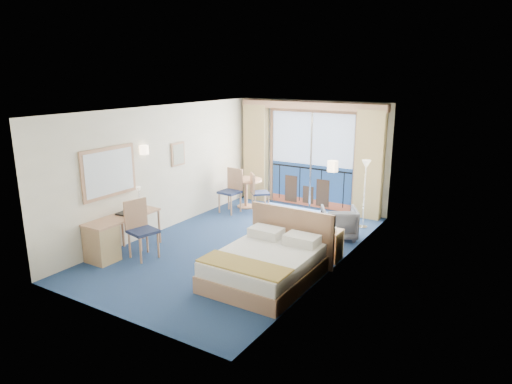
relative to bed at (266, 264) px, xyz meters
name	(u,v)px	position (x,y,z in m)	size (l,w,h in m)	color
floor	(241,245)	(-1.23, 1.12, -0.29)	(6.50, 6.50, 0.00)	navy
room_walls	(241,158)	(-1.23, 1.12, 1.49)	(4.04, 6.54, 2.72)	beige
balcony_door	(311,163)	(-1.24, 4.33, 0.86)	(2.36, 0.03, 2.52)	navy
curtain_left	(256,153)	(-2.78, 4.19, 0.99)	(0.65, 0.22, 2.55)	tan
curtain_right	(369,165)	(0.32, 4.19, 0.99)	(0.65, 0.22, 2.55)	tan
pelmet	(311,106)	(-1.23, 4.22, 2.29)	(3.80, 0.25, 0.18)	tan
mirror	(109,172)	(-3.21, -0.38, 1.26)	(0.05, 1.25, 0.95)	tan
wall_print	(178,154)	(-3.21, 1.57, 1.31)	(0.04, 0.42, 0.52)	tan
sconce_left	(144,150)	(-3.17, 0.52, 1.56)	(0.18, 0.18, 0.18)	#FFDDB2
sconce_right	(333,166)	(0.71, 0.97, 1.56)	(0.18, 0.18, 0.18)	#FFDDB2
bed	(266,264)	(0.00, 0.00, 0.00)	(1.63, 1.94, 1.02)	tan
nightstand	(329,245)	(0.53, 1.37, 0.00)	(0.43, 0.41, 0.57)	tan
phone	(331,229)	(0.57, 1.33, 0.32)	(0.17, 0.13, 0.07)	silver
armchair	(339,223)	(0.27, 2.54, 0.04)	(0.70, 0.72, 0.66)	#464D55
floor_lamp	(365,177)	(0.49, 3.42, 0.87)	(0.21, 0.21, 1.53)	silver
desk	(106,239)	(-2.96, -0.78, 0.11)	(0.53, 1.54, 0.72)	tan
desk_chair	(140,225)	(-2.52, -0.36, 0.33)	(0.57, 0.56, 1.09)	#1F2949
folder	(126,214)	(-2.97, -0.25, 0.45)	(0.34, 0.26, 0.03)	black
desk_lamp	(139,193)	(-3.05, 0.18, 0.75)	(0.11, 0.11, 0.43)	silver
round_table	(246,186)	(-2.61, 3.41, 0.27)	(0.82, 0.82, 0.74)	tan
table_chair_a	(257,190)	(-2.19, 3.26, 0.26)	(0.59, 0.59, 0.96)	#1F2949
table_chair_b	(232,188)	(-2.69, 2.91, 0.32)	(0.49, 0.50, 1.08)	#1F2949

